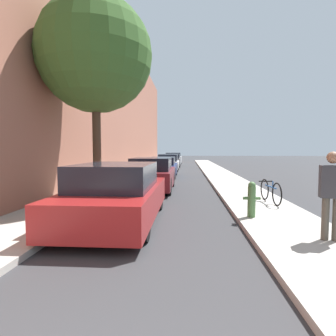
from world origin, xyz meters
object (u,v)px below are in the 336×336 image
parked_car_white (168,163)px  parked_car_silver (173,159)px  pedestrian (332,190)px  fire_hydrant (252,199)px  parked_car_red (117,194)px  street_tree_near (95,56)px  parked_car_maroon (152,175)px  parked_car_navy (163,167)px  parked_car_grey (171,160)px  bicycle (270,191)px

parked_car_white → parked_car_silver: (-0.06, 9.97, 0.02)m
pedestrian → fire_hydrant: bearing=133.8°
parked_car_white → fire_hydrant: size_ratio=4.75×
parked_car_red → parked_car_white: bearing=89.5°
parked_car_silver → street_tree_near: 24.27m
parked_car_silver → pedestrian: 27.96m
parked_car_maroon → parked_car_navy: 5.67m
parked_car_maroon → street_tree_near: street_tree_near is taller
parked_car_red → parked_car_grey: (0.07, 21.41, -0.05)m
parked_car_white → street_tree_near: street_tree_near is taller
parked_car_white → pedestrian: pedestrian is taller
parked_car_grey → pedestrian: 23.18m
street_tree_near → parked_car_grey: bearing=85.9°
parked_car_red → pedestrian: bearing=-18.0°
parked_car_red → parked_car_grey: 21.41m
parked_car_maroon → parked_car_grey: parked_car_maroon is taller
parked_car_red → parked_car_silver: 26.25m
parked_car_grey → parked_car_silver: size_ratio=0.95×
parked_car_red → parked_car_silver: size_ratio=1.06×
bicycle → fire_hydrant: bearing=-122.6°
parked_car_white → parked_car_silver: parked_car_silver is taller
parked_car_silver → bicycle: size_ratio=2.55×
parked_car_grey → fire_hydrant: bearing=-81.4°
parked_car_silver → parked_car_red: bearing=-90.1°
parked_car_maroon → parked_car_grey: (-0.11, 16.26, -0.04)m
parked_car_red → fire_hydrant: parked_car_red is taller
parked_car_white → bicycle: bearing=-73.7°
fire_hydrant → parked_car_red: bearing=-175.7°
parked_car_red → parked_car_maroon: parked_car_red is taller
bicycle → parked_car_navy: bearing=111.0°
parked_car_silver → street_tree_near: bearing=-93.2°
parked_car_red → parked_car_grey: parked_car_red is taller
parked_car_grey → bicycle: parked_car_grey is taller
parked_car_navy → pedestrian: pedestrian is taller
parked_car_navy → pedestrian: 12.89m
parked_car_white → parked_car_silver: bearing=90.4°
street_tree_near → pedestrian: size_ratio=4.05×
parked_car_grey → pedestrian: size_ratio=2.53×
parked_car_red → pedestrian: (4.27, -1.39, 0.36)m
parked_car_red → parked_car_maroon: size_ratio=1.13×
parked_car_white → parked_car_silver: size_ratio=0.96×
parked_car_red → pedestrian: 4.51m
street_tree_near → parked_car_silver: bearing=86.8°
fire_hydrant → pedestrian: 1.98m
parked_car_navy → parked_car_silver: bearing=90.3°
pedestrian → parked_car_navy: bearing=120.5°
fire_hydrant → parked_car_maroon: bearing=122.0°
fire_hydrant → pedestrian: bearing=-58.0°
parked_car_silver → bicycle: (4.19, -24.13, -0.19)m
parked_car_red → pedestrian: size_ratio=2.81×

